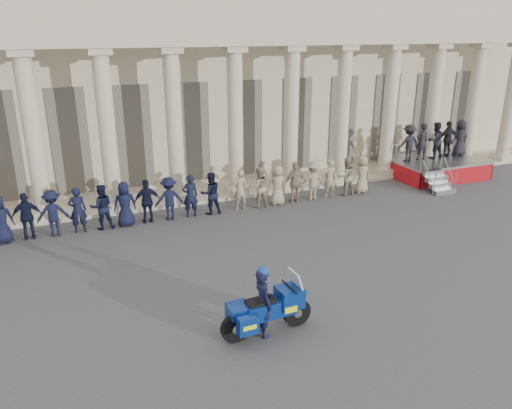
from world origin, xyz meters
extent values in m
plane|color=#3B3B3E|center=(0.00, 0.00, 0.00)|extent=(90.00, 90.00, 0.00)
cube|color=#B8A98A|center=(0.00, 15.00, 4.50)|extent=(40.00, 10.00, 9.00)
cube|color=#B8A98A|center=(0.00, 8.80, 0.07)|extent=(40.00, 2.60, 0.15)
cube|color=#B8A98A|center=(0.00, 8.00, 6.79)|extent=(35.80, 1.00, 1.00)
cube|color=#B8A98A|center=(0.00, 8.00, 7.89)|extent=(35.80, 1.00, 1.20)
cube|color=#B8A98A|center=(-6.50, 8.00, 0.30)|extent=(0.90, 0.90, 0.30)
cylinder|color=#B8A98A|center=(-6.50, 8.00, 3.25)|extent=(0.64, 0.64, 5.60)
cube|color=#B8A98A|center=(-6.50, 8.00, 6.17)|extent=(0.85, 0.85, 0.24)
cube|color=#B8A98A|center=(-3.90, 8.00, 0.30)|extent=(0.90, 0.90, 0.30)
cylinder|color=#B8A98A|center=(-3.90, 8.00, 3.25)|extent=(0.64, 0.64, 5.60)
cube|color=#B8A98A|center=(-3.90, 8.00, 6.17)|extent=(0.85, 0.85, 0.24)
cube|color=#B8A98A|center=(-1.30, 8.00, 0.30)|extent=(0.90, 0.90, 0.30)
cylinder|color=#B8A98A|center=(-1.30, 8.00, 3.25)|extent=(0.64, 0.64, 5.60)
cube|color=#B8A98A|center=(-1.30, 8.00, 6.17)|extent=(0.85, 0.85, 0.24)
cube|color=#B8A98A|center=(1.30, 8.00, 0.30)|extent=(0.90, 0.90, 0.30)
cylinder|color=#B8A98A|center=(1.30, 8.00, 3.25)|extent=(0.64, 0.64, 5.60)
cube|color=#B8A98A|center=(1.30, 8.00, 6.17)|extent=(0.85, 0.85, 0.24)
cube|color=#B8A98A|center=(3.90, 8.00, 0.30)|extent=(0.90, 0.90, 0.30)
cylinder|color=#B8A98A|center=(3.90, 8.00, 3.25)|extent=(0.64, 0.64, 5.60)
cube|color=#B8A98A|center=(3.90, 8.00, 6.17)|extent=(0.85, 0.85, 0.24)
cube|color=#B8A98A|center=(6.50, 8.00, 0.30)|extent=(0.90, 0.90, 0.30)
cylinder|color=#B8A98A|center=(6.50, 8.00, 3.25)|extent=(0.64, 0.64, 5.60)
cube|color=#B8A98A|center=(6.50, 8.00, 6.17)|extent=(0.85, 0.85, 0.24)
cube|color=#B8A98A|center=(9.10, 8.00, 0.30)|extent=(0.90, 0.90, 0.30)
cylinder|color=#B8A98A|center=(9.10, 8.00, 3.25)|extent=(0.64, 0.64, 5.60)
cube|color=#B8A98A|center=(9.10, 8.00, 6.17)|extent=(0.85, 0.85, 0.24)
cube|color=#B8A98A|center=(11.70, 8.00, 0.30)|extent=(0.90, 0.90, 0.30)
cylinder|color=#B8A98A|center=(11.70, 8.00, 3.25)|extent=(0.64, 0.64, 5.60)
cube|color=#B8A98A|center=(11.70, 8.00, 6.17)|extent=(0.85, 0.85, 0.24)
cube|color=#B8A98A|center=(14.30, 8.00, 0.30)|extent=(0.90, 0.90, 0.30)
cylinder|color=#B8A98A|center=(14.30, 8.00, 3.25)|extent=(0.64, 0.64, 5.60)
cube|color=#B8A98A|center=(14.30, 8.00, 6.17)|extent=(0.85, 0.85, 0.24)
cube|color=#B8A98A|center=(16.90, 8.00, 0.30)|extent=(0.90, 0.90, 0.30)
cylinder|color=#B8A98A|center=(16.90, 8.00, 3.25)|extent=(0.64, 0.64, 5.60)
cube|color=black|center=(-7.80, 10.02, 2.55)|extent=(1.30, 0.12, 4.20)
cube|color=black|center=(-5.20, 10.02, 2.55)|extent=(1.30, 0.12, 4.20)
cube|color=black|center=(-2.60, 10.02, 2.55)|extent=(1.30, 0.12, 4.20)
cube|color=black|center=(0.00, 10.02, 2.55)|extent=(1.30, 0.12, 4.20)
cube|color=black|center=(2.60, 10.02, 2.55)|extent=(1.30, 0.12, 4.20)
cube|color=black|center=(5.20, 10.02, 2.55)|extent=(1.30, 0.12, 4.20)
cube|color=black|center=(7.80, 10.02, 2.55)|extent=(1.30, 0.12, 4.20)
cube|color=black|center=(10.40, 10.02, 2.55)|extent=(1.30, 0.12, 4.20)
cube|color=black|center=(13.00, 10.02, 2.55)|extent=(1.30, 0.12, 4.20)
cube|color=black|center=(15.60, 10.02, 2.55)|extent=(1.30, 0.12, 4.20)
imported|color=black|center=(-7.84, 6.30, 0.84)|extent=(0.83, 0.54, 1.69)
imported|color=black|center=(-7.01, 6.30, 0.84)|extent=(0.99, 0.41, 1.69)
imported|color=black|center=(-6.19, 6.30, 0.84)|extent=(1.09, 0.63, 1.69)
imported|color=black|center=(-5.36, 6.30, 0.84)|extent=(0.62, 0.40, 1.69)
imported|color=black|center=(-4.53, 6.30, 0.84)|extent=(0.82, 0.64, 1.69)
imported|color=black|center=(-3.71, 6.30, 0.84)|extent=(0.83, 0.54, 1.69)
imported|color=black|center=(-2.88, 6.30, 0.84)|extent=(0.99, 0.41, 1.69)
imported|color=black|center=(-2.05, 6.30, 0.84)|extent=(1.09, 0.63, 1.69)
imported|color=black|center=(-1.22, 6.30, 0.84)|extent=(0.62, 0.40, 1.69)
imported|color=black|center=(-0.40, 6.30, 0.84)|extent=(0.82, 0.64, 1.69)
imported|color=gray|center=(0.83, 6.30, 0.84)|extent=(0.62, 0.40, 1.69)
imported|color=gray|center=(1.66, 6.30, 0.84)|extent=(0.82, 0.64, 1.69)
imported|color=gray|center=(2.48, 6.30, 0.84)|extent=(0.83, 0.54, 1.69)
imported|color=gray|center=(3.31, 6.30, 0.84)|extent=(0.99, 0.41, 1.69)
imported|color=gray|center=(4.14, 6.30, 0.84)|extent=(1.09, 0.63, 1.69)
imported|color=gray|center=(4.96, 6.30, 0.84)|extent=(0.62, 0.40, 1.69)
imported|color=gray|center=(5.79, 6.30, 0.84)|extent=(0.82, 0.64, 1.69)
imported|color=gray|center=(6.62, 6.30, 0.84)|extent=(0.83, 0.54, 1.69)
cube|color=gray|center=(11.49, 7.14, 0.83)|extent=(4.35, 3.10, 0.10)
cube|color=maroon|center=(11.49, 5.61, 0.39)|extent=(4.35, 0.04, 0.78)
cube|color=maroon|center=(9.33, 7.14, 0.39)|extent=(0.04, 3.10, 0.78)
cube|color=maroon|center=(13.64, 7.14, 0.39)|extent=(0.04, 3.10, 0.78)
cube|color=gray|center=(9.91, 4.69, 0.11)|extent=(1.10, 0.28, 0.22)
cube|color=gray|center=(9.91, 4.97, 0.33)|extent=(1.10, 0.28, 0.22)
cube|color=gray|center=(9.91, 5.25, 0.55)|extent=(1.10, 0.28, 0.22)
cube|color=gray|center=(9.91, 5.53, 0.77)|extent=(1.10, 0.28, 0.22)
cylinder|color=gray|center=(11.49, 8.64, 1.38)|extent=(4.35, 0.04, 0.04)
imported|color=black|center=(9.89, 7.34, 1.77)|extent=(1.15, 0.66, 1.79)
imported|color=black|center=(10.69, 7.34, 1.77)|extent=(0.65, 0.43, 1.79)
imported|color=black|center=(11.49, 7.34, 1.77)|extent=(0.87, 0.68, 1.79)
imported|color=black|center=(12.29, 7.34, 1.77)|extent=(1.05, 0.44, 1.79)
imported|color=black|center=(13.09, 7.34, 1.77)|extent=(0.87, 0.57, 1.79)
cylinder|color=black|center=(-0.86, -2.07, 0.36)|extent=(0.72, 0.18, 0.72)
cylinder|color=black|center=(-2.49, -2.13, 0.36)|extent=(0.72, 0.18, 0.72)
cube|color=navy|center=(-1.62, -2.10, 0.68)|extent=(1.27, 0.51, 0.41)
cube|color=navy|center=(-1.07, -2.07, 0.85)|extent=(0.62, 0.59, 0.49)
cube|color=silver|center=(-1.07, -2.07, 0.60)|extent=(0.25, 0.34, 0.13)
cube|color=#B2BFCC|center=(-0.89, -2.07, 1.22)|extent=(0.25, 0.51, 0.58)
cube|color=black|center=(-1.84, -2.10, 0.89)|extent=(0.72, 0.40, 0.11)
cube|color=navy|center=(-2.43, -2.13, 0.76)|extent=(0.40, 0.39, 0.24)
cube|color=navy|center=(-2.31, -2.47, 0.60)|extent=(0.50, 0.26, 0.44)
cube|color=#D5FB0D|center=(-2.31, -2.47, 0.60)|extent=(0.34, 0.27, 0.11)
cube|color=navy|center=(-2.34, -1.78, 0.60)|extent=(0.50, 0.26, 0.44)
cube|color=#D5FB0D|center=(-2.34, -1.78, 0.60)|extent=(0.34, 0.27, 0.11)
cylinder|color=silver|center=(-2.17, -1.86, 0.33)|extent=(0.66, 0.13, 0.11)
cylinder|color=black|center=(-1.07, -2.07, 1.11)|extent=(0.07, 0.76, 0.04)
imported|color=black|center=(-1.78, -2.10, 0.87)|extent=(0.44, 0.65, 1.73)
sphere|color=navy|center=(-1.78, -2.10, 1.68)|extent=(0.28, 0.28, 0.28)
camera|label=1|loc=(-5.88, -11.55, 6.95)|focal=35.00mm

